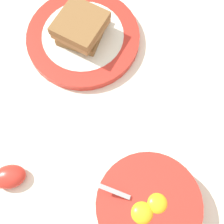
% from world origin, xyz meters
% --- Properties ---
extents(ground_plane, '(3.00, 3.00, 0.00)m').
position_xyz_m(ground_plane, '(0.00, 0.00, 0.00)').
color(ground_plane, silver).
extents(egg_bowl, '(0.17, 0.17, 0.07)m').
position_xyz_m(egg_bowl, '(-0.09, -0.22, 0.02)').
color(egg_bowl, red).
rests_on(egg_bowl, ground_plane).
extents(toast_plate, '(0.23, 0.23, 0.02)m').
position_xyz_m(toast_plate, '(0.11, 0.07, 0.01)').
color(toast_plate, red).
rests_on(toast_plate, ground_plane).
extents(toast_sandwich, '(0.11, 0.10, 0.05)m').
position_xyz_m(toast_sandwich, '(0.11, 0.07, 0.04)').
color(toast_sandwich, brown).
rests_on(toast_sandwich, toast_plate).
extents(soup_spoon, '(0.13, 0.13, 0.03)m').
position_xyz_m(soup_spoon, '(-0.19, 0.01, 0.01)').
color(soup_spoon, red).
rests_on(soup_spoon, ground_plane).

